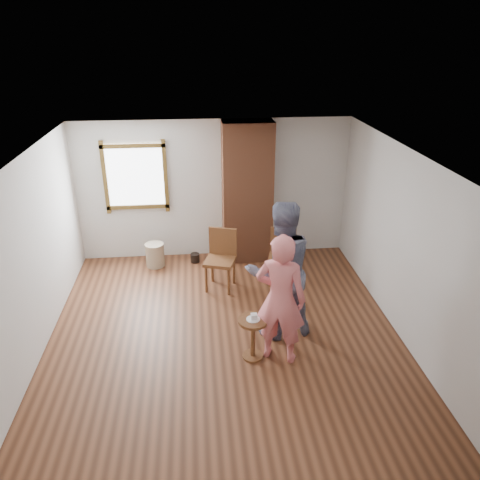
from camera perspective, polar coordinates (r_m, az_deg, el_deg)
The scene contains 12 objects.
ground at distance 6.86m, azimuth -1.85°, elevation -11.68°, with size 5.50×5.50×0.00m, color brown.
room_shell at distance 6.54m, azimuth -2.92°, elevation 4.42°, with size 5.04×5.52×2.62m.
brick_chimney at distance 8.54m, azimuth 0.90°, elevation 5.72°, with size 0.90×0.50×2.60m, color #9A5636.
stoneware_crock at distance 8.78m, azimuth -10.32°, elevation -1.79°, with size 0.34×0.34×0.44m, color tan.
dark_pot at distance 8.87m, azimuth -5.51°, elevation -2.18°, with size 0.17×0.17×0.17m, color black.
dining_chair_left at distance 7.83m, azimuth -2.31°, elevation -1.90°, with size 0.60×0.60×1.02m.
dining_chair_right at distance 8.04m, azimuth 5.16°, elevation -1.57°, with size 0.54×0.54×0.94m.
side_table at distance 6.26m, azimuth 1.59°, elevation -11.14°, with size 0.40×0.40×0.60m.
cake_plate at distance 6.14m, azimuth 1.62°, elevation -9.62°, with size 0.18×0.18×0.01m, color white.
cake_slice at distance 6.13m, azimuth 1.71°, elevation -9.35°, with size 0.08×0.07×0.06m, color white.
man at distance 6.46m, azimuth 4.88°, elevation -3.70°, with size 0.98×0.76×2.01m, color #141638.
person_pink at distance 6.01m, azimuth 4.96°, elevation -7.20°, with size 0.66×0.43×1.80m, color #E27174.
Camera 1 is at (-0.33, -5.53, 4.05)m, focal length 35.00 mm.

